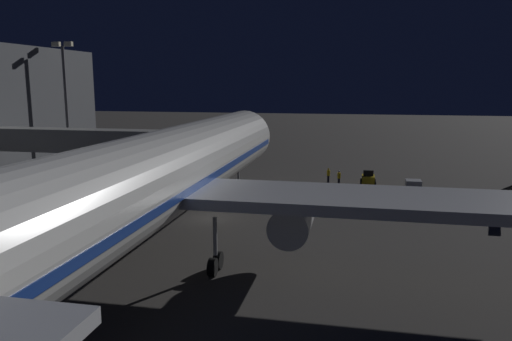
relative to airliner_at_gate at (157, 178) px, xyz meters
name	(u,v)px	position (x,y,z in m)	size (l,w,h in m)	color
ground_plane	(211,218)	(0.00, -12.04, -6.06)	(320.00, 320.00, 0.00)	#383533
airliner_at_gate	(157,178)	(0.00, 0.00, 0.00)	(50.69, 59.25, 20.56)	silver
jet_bridge	(109,142)	(13.09, -17.89, 0.07)	(24.70, 3.40, 7.66)	#9E9E99
apron_floodlight_mast	(66,99)	(25.50, -29.78, 4.22)	(2.90, 0.50, 17.69)	#59595E
belt_loader	(511,199)	(-28.40, -22.19, -5.21)	(1.96, 7.65, 3.28)	slate
baggage_tug_spare	(368,179)	(-14.50, -29.98, -5.28)	(1.86, 2.30, 1.95)	yellow
baggage_container_mid_row	(413,187)	(-19.42, -26.55, -5.29)	(1.68, 1.74, 1.54)	#B7BABF
ground_crew_near_nose_gear	(339,177)	(-11.01, -29.61, -5.07)	(0.40, 0.40, 1.80)	black
ground_crew_by_belt_loader	(328,174)	(-9.64, -30.94, -5.04)	(0.40, 0.40, 1.85)	black
traffic_cone_nose_port	(266,182)	(-2.20, -28.23, -5.78)	(0.36, 0.36, 0.55)	orange
traffic_cone_nose_starboard	(232,181)	(2.20, -28.23, -5.78)	(0.36, 0.36, 0.55)	orange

